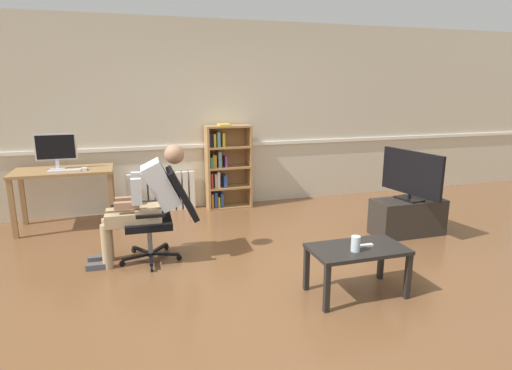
% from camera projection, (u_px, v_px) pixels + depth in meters
% --- Properties ---
extents(ground_plane, '(18.00, 18.00, 0.00)m').
position_uv_depth(ground_plane, '(267.00, 276.00, 4.04)').
color(ground_plane, brown).
extents(back_wall, '(12.00, 0.13, 2.70)m').
position_uv_depth(back_wall, '(210.00, 116.00, 6.19)').
color(back_wall, beige).
rests_on(back_wall, ground_plane).
extents(computer_desk, '(1.19, 0.63, 0.76)m').
position_uv_depth(computer_desk, '(64.00, 178.00, 5.32)').
color(computer_desk, '#9E7547').
rests_on(computer_desk, ground_plane).
extents(imac_monitor, '(0.49, 0.14, 0.44)m').
position_uv_depth(imac_monitor, '(56.00, 149.00, 5.29)').
color(imac_monitor, silver).
rests_on(imac_monitor, computer_desk).
extents(keyboard, '(0.38, 0.12, 0.02)m').
position_uv_depth(keyboard, '(64.00, 171.00, 5.17)').
color(keyboard, silver).
rests_on(keyboard, computer_desk).
extents(computer_mouse, '(0.06, 0.10, 0.03)m').
position_uv_depth(computer_mouse, '(84.00, 169.00, 5.25)').
color(computer_mouse, white).
rests_on(computer_mouse, computer_desk).
extents(bookshelf, '(0.66, 0.29, 1.25)m').
position_uv_depth(bookshelf, '(225.00, 167.00, 6.21)').
color(bookshelf, '#AD7F4C').
rests_on(bookshelf, ground_plane).
extents(radiator, '(0.96, 0.08, 0.56)m').
position_uv_depth(radiator, '(162.00, 192.00, 6.12)').
color(radiator, white).
rests_on(radiator, ground_plane).
extents(office_chair, '(0.83, 0.61, 0.96)m').
position_uv_depth(office_chair, '(164.00, 211.00, 4.35)').
color(office_chair, black).
rests_on(office_chair, ground_plane).
extents(person_seated, '(1.02, 0.40, 1.21)m').
position_uv_depth(person_seated, '(145.00, 200.00, 4.28)').
color(person_seated, tan).
rests_on(person_seated, ground_plane).
extents(tv_stand, '(0.87, 0.39, 0.44)m').
position_uv_depth(tv_stand, '(407.00, 217.00, 5.15)').
color(tv_stand, '#2D2823').
rests_on(tv_stand, ground_plane).
extents(tv_screen, '(0.25, 0.90, 0.59)m').
position_uv_depth(tv_screen, '(411.00, 174.00, 5.03)').
color(tv_screen, black).
rests_on(tv_screen, tv_stand).
extents(coffee_table, '(0.82, 0.46, 0.43)m').
position_uv_depth(coffee_table, '(357.00, 254.00, 3.62)').
color(coffee_table, black).
rests_on(coffee_table, ground_plane).
extents(drinking_glass, '(0.08, 0.08, 0.13)m').
position_uv_depth(drinking_glass, '(356.00, 244.00, 3.51)').
color(drinking_glass, silver).
rests_on(drinking_glass, coffee_table).
extents(spare_remote, '(0.15, 0.04, 0.02)m').
position_uv_depth(spare_remote, '(365.00, 245.00, 3.62)').
color(spare_remote, white).
rests_on(spare_remote, coffee_table).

